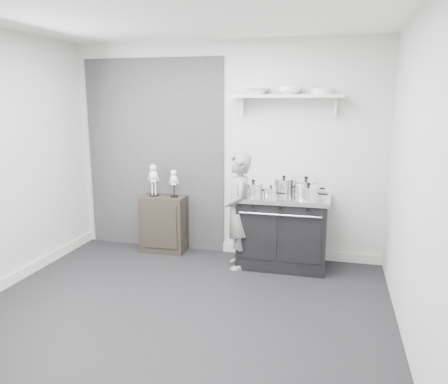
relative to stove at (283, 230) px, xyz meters
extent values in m
plane|color=black|center=(-0.81, -1.48, -0.44)|extent=(4.00, 4.00, 0.00)
cube|color=#BABAB8|center=(-0.81, 0.32, 0.91)|extent=(4.00, 0.02, 2.70)
cube|color=#BABAB8|center=(-0.81, -3.28, 0.91)|extent=(4.00, 0.02, 2.70)
cube|color=#BABAB8|center=(1.19, -1.48, 0.91)|extent=(0.02, 3.60, 2.70)
cube|color=silver|center=(-0.81, -1.48, 2.26)|extent=(4.00, 3.60, 0.02)
cube|color=black|center=(-1.76, 0.31, 0.81)|extent=(1.90, 0.02, 2.50)
cube|color=silver|center=(0.19, 0.30, -0.38)|extent=(2.00, 0.03, 0.12)
cube|color=silver|center=(-2.79, -1.48, -0.38)|extent=(0.03, 3.60, 0.12)
cube|color=silver|center=(-0.01, 0.19, 1.58)|extent=(1.30, 0.26, 0.04)
cube|color=silver|center=(-0.56, 0.26, 1.46)|extent=(0.03, 0.12, 0.20)
cube|color=silver|center=(0.54, 0.26, 1.46)|extent=(0.03, 0.12, 0.20)
cube|color=black|center=(0.00, 0.00, -0.03)|extent=(1.03, 0.62, 0.82)
cube|color=silver|center=(0.00, 0.00, 0.41)|extent=(1.09, 0.66, 0.05)
cube|color=black|center=(-0.25, -0.30, -0.01)|extent=(0.43, 0.02, 0.53)
cube|color=black|center=(0.25, -0.30, -0.01)|extent=(0.43, 0.02, 0.53)
cylinder|color=silver|center=(0.00, -0.33, 0.28)|extent=(0.92, 0.02, 0.02)
cylinder|color=black|center=(-0.31, -0.32, 0.36)|extent=(0.04, 0.03, 0.04)
cylinder|color=black|center=(0.00, -0.32, 0.36)|extent=(0.04, 0.03, 0.04)
cylinder|color=black|center=(0.31, -0.32, 0.36)|extent=(0.04, 0.03, 0.04)
cube|color=black|center=(-1.58, 0.13, -0.07)|extent=(0.57, 0.33, 0.75)
imported|color=slate|center=(-0.51, -0.18, 0.25)|extent=(0.46, 0.58, 1.38)
cylinder|color=silver|center=(-0.35, -0.11, 0.50)|extent=(0.23, 0.23, 0.14)
cylinder|color=silver|center=(-0.35, -0.11, 0.58)|extent=(0.24, 0.24, 0.02)
sphere|color=black|center=(-0.35, -0.11, 0.61)|extent=(0.04, 0.04, 0.04)
cylinder|color=black|center=(-0.19, -0.11, 0.50)|extent=(0.10, 0.02, 0.02)
cylinder|color=silver|center=(-0.02, 0.15, 0.51)|extent=(0.23, 0.23, 0.16)
cylinder|color=silver|center=(-0.02, 0.15, 0.60)|extent=(0.24, 0.24, 0.02)
sphere|color=black|center=(-0.02, 0.15, 0.63)|extent=(0.04, 0.04, 0.04)
cylinder|color=black|center=(0.14, 0.15, 0.51)|extent=(0.10, 0.02, 0.02)
cylinder|color=silver|center=(0.25, 0.12, 0.51)|extent=(0.26, 0.26, 0.16)
cylinder|color=silver|center=(0.25, 0.12, 0.60)|extent=(0.27, 0.27, 0.02)
sphere|color=black|center=(0.25, 0.12, 0.63)|extent=(0.05, 0.05, 0.05)
cylinder|color=black|center=(0.42, 0.12, 0.51)|extent=(0.10, 0.02, 0.02)
cylinder|color=silver|center=(0.29, -0.15, 0.50)|extent=(0.25, 0.25, 0.14)
cylinder|color=silver|center=(0.29, -0.15, 0.58)|extent=(0.26, 0.26, 0.02)
sphere|color=black|center=(0.29, -0.15, 0.61)|extent=(0.05, 0.05, 0.05)
cylinder|color=black|center=(0.46, -0.15, 0.50)|extent=(0.10, 0.02, 0.02)
cylinder|color=silver|center=(-0.13, -0.13, 0.48)|extent=(0.16, 0.16, 0.10)
cylinder|color=silver|center=(-0.13, -0.13, 0.54)|extent=(0.17, 0.17, 0.01)
sphere|color=black|center=(-0.13, -0.13, 0.56)|extent=(0.03, 0.03, 0.03)
cylinder|color=black|center=(-0.01, -0.13, 0.48)|extent=(0.10, 0.02, 0.02)
imported|color=white|center=(-0.39, 0.19, 1.64)|extent=(0.32, 0.32, 0.08)
imported|color=white|center=(0.02, 0.19, 1.64)|extent=(0.27, 0.27, 0.09)
cylinder|color=silver|center=(0.38, 0.19, 1.63)|extent=(0.25, 0.25, 0.06)
camera|label=1|loc=(0.56, -5.05, 1.54)|focal=35.00mm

